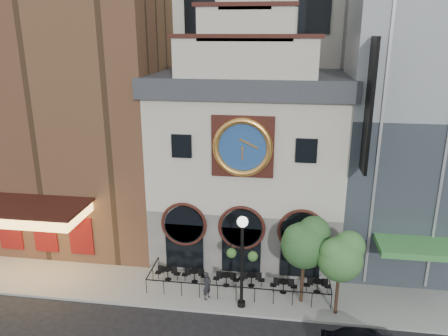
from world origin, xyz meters
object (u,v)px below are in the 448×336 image
(bistro_2, at_px, (226,279))
(pedestrian, at_px, (207,286))
(tree_right, at_px, (341,255))
(lamppost, at_px, (242,252))
(bistro_4, at_px, (284,286))
(bistro_5, at_px, (317,285))
(bistro_3, at_px, (251,279))
(bistro_0, at_px, (168,273))
(bistro_1, at_px, (194,275))
(tree_left, at_px, (305,241))

(bistro_2, bearing_deg, pedestrian, -121.58)
(tree_right, bearing_deg, pedestrian, 177.70)
(pedestrian, relative_size, lamppost, 0.31)
(bistro_2, distance_m, bistro_4, 3.44)
(bistro_5, height_order, lamppost, lamppost)
(bistro_3, distance_m, bistro_5, 3.88)
(tree_right, bearing_deg, bistro_4, 152.32)
(bistro_0, distance_m, bistro_2, 3.68)
(bistro_2, xyz_separation_m, bistro_5, (5.39, 0.08, 0.00))
(bistro_4, bearing_deg, bistro_0, 176.92)
(bistro_1, height_order, bistro_5, same)
(bistro_0, bearing_deg, bistro_4, -3.08)
(bistro_3, xyz_separation_m, pedestrian, (-2.40, -1.66, 0.38))
(bistro_1, bearing_deg, bistro_0, 179.63)
(bistro_3, height_order, bistro_4, same)
(bistro_3, height_order, tree_right, tree_right)
(bistro_1, distance_m, tree_left, 7.34)
(bistro_5, bearing_deg, bistro_0, 179.52)
(lamppost, bearing_deg, tree_right, 10.96)
(bistro_2, relative_size, tree_right, 0.33)
(bistro_0, height_order, pedestrian, pedestrian)
(bistro_2, bearing_deg, bistro_1, 175.75)
(bistro_1, height_order, bistro_3, same)
(bistro_4, distance_m, pedestrian, 4.51)
(bistro_0, distance_m, lamppost, 5.97)
(bistro_1, distance_m, bistro_2, 1.99)
(bistro_0, distance_m, tree_left, 8.87)
(tree_right, bearing_deg, bistro_5, 117.13)
(bistro_1, relative_size, pedestrian, 0.94)
(bistro_1, relative_size, lamppost, 0.29)
(bistro_2, relative_size, tree_left, 0.31)
(tree_left, distance_m, tree_right, 2.03)
(bistro_2, height_order, lamppost, lamppost)
(bistro_5, distance_m, pedestrian, 6.48)
(bistro_0, height_order, bistro_2, same)
(bistro_1, bearing_deg, lamppost, -33.31)
(bistro_3, xyz_separation_m, tree_left, (2.98, -1.11, 3.29))
(bistro_1, relative_size, bistro_3, 1.00)
(bistro_3, distance_m, lamppost, 3.60)
(tree_left, bearing_deg, tree_right, -24.49)
(bistro_0, bearing_deg, bistro_2, -2.47)
(bistro_4, relative_size, tree_right, 0.33)
(bistro_5, bearing_deg, bistro_2, -179.12)
(bistro_1, xyz_separation_m, lamppost, (3.11, -2.04, 2.90))
(bistro_0, relative_size, tree_right, 0.33)
(bistro_0, relative_size, bistro_2, 1.00)
(bistro_0, relative_size, bistro_1, 1.00)
(bistro_1, distance_m, pedestrian, 1.97)
(bistro_1, bearing_deg, bistro_5, -0.50)
(bistro_3, relative_size, tree_right, 0.33)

